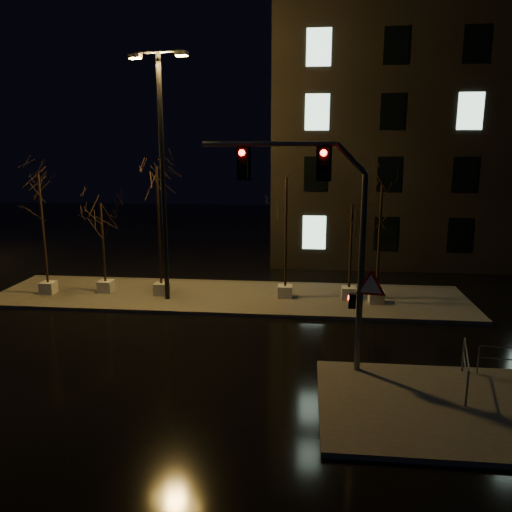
# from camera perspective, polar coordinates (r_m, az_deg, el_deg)

# --- Properties ---
(ground) EXTENTS (90.00, 90.00, 0.00)m
(ground) POSITION_cam_1_polar(r_m,az_deg,el_deg) (17.97, -6.13, -10.42)
(ground) COLOR black
(ground) RESTS_ON ground
(median) EXTENTS (22.00, 5.00, 0.15)m
(median) POSITION_cam_1_polar(r_m,az_deg,el_deg) (23.50, -3.12, -4.66)
(median) COLOR #4B4743
(median) RESTS_ON ground
(sidewalk_corner) EXTENTS (7.00, 5.00, 0.15)m
(sidewalk_corner) POSITION_cam_1_polar(r_m,az_deg,el_deg) (14.95, 21.26, -15.84)
(sidewalk_corner) COLOR #4B4743
(sidewalk_corner) RESTS_ON ground
(building) EXTENTS (25.00, 12.00, 15.00)m
(building) POSITION_cam_1_polar(r_m,az_deg,el_deg) (35.77, 23.39, 12.23)
(building) COLOR black
(building) RESTS_ON ground
(tree_0) EXTENTS (1.80, 1.80, 5.76)m
(tree_0) POSITION_cam_1_polar(r_m,az_deg,el_deg) (24.93, -23.41, 5.75)
(tree_0) COLOR silver
(tree_0) RESTS_ON median
(tree_1) EXTENTS (1.80, 1.80, 4.37)m
(tree_1) POSITION_cam_1_polar(r_m,az_deg,el_deg) (24.33, -17.23, 3.58)
(tree_1) COLOR silver
(tree_1) RESTS_ON median
(tree_2) EXTENTS (1.80, 1.80, 6.13)m
(tree_2) POSITION_cam_1_polar(r_m,az_deg,el_deg) (23.13, -11.16, 6.79)
(tree_2) COLOR silver
(tree_2) RESTS_ON median
(tree_3) EXTENTS (1.80, 1.80, 5.64)m
(tree_3) POSITION_cam_1_polar(r_m,az_deg,el_deg) (22.32, 3.47, 5.86)
(tree_3) COLOR silver
(tree_3) RESTS_ON median
(tree_4) EXTENTS (1.80, 1.80, 4.43)m
(tree_4) POSITION_cam_1_polar(r_m,az_deg,el_deg) (22.59, 10.86, 3.40)
(tree_4) COLOR silver
(tree_4) RESTS_ON median
(tree_5) EXTENTS (1.80, 1.80, 5.35)m
(tree_5) POSITION_cam_1_polar(r_m,az_deg,el_deg) (22.12, 14.06, 4.89)
(tree_5) COLOR silver
(tree_5) RESTS_ON median
(traffic_signal_mast) EXTENTS (5.66, 0.73, 6.94)m
(traffic_signal_mast) POSITION_cam_1_polar(r_m,az_deg,el_deg) (14.99, 7.85, 3.70)
(traffic_signal_mast) COLOR #525559
(traffic_signal_mast) RESTS_ON sidewalk_corner
(streetlight_main) EXTENTS (2.67, 0.79, 10.69)m
(streetlight_main) POSITION_cam_1_polar(r_m,az_deg,el_deg) (22.28, -10.67, 10.53)
(streetlight_main) COLOR black
(streetlight_main) RESTS_ON median
(guard_rail_b) EXTENTS (0.60, 2.27, 1.10)m
(guard_rail_b) POSITION_cam_1_polar(r_m,az_deg,el_deg) (15.75, 22.84, -11.33)
(guard_rail_b) COLOR #525559
(guard_rail_b) RESTS_ON sidewalk_corner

